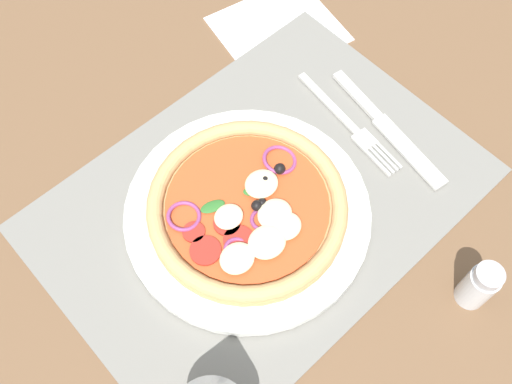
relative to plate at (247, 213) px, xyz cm
name	(u,v)px	position (x,y,z in cm)	size (l,w,h in cm)	color
ground_plane	(261,203)	(-2.76, -0.68, -2.20)	(190.00, 140.00, 2.40)	brown
placemat	(261,198)	(-2.76, -0.68, -0.80)	(49.06, 34.88, 0.40)	slate
plate	(247,213)	(0.00, 0.00, 0.00)	(27.70, 27.70, 1.20)	silver
pizza	(248,207)	(0.06, 0.17, 1.72)	(22.22, 22.22, 2.59)	tan
fork	(352,127)	(-17.48, -0.18, -0.38)	(3.57, 18.05, 0.44)	silver
knife	(388,128)	(-20.57, 2.95, -0.35)	(4.70, 20.02, 0.62)	silver
napkin	(278,29)	(-22.30, -18.33, -0.82)	(15.67, 14.10, 0.36)	white
pepper_shaker	(479,286)	(-11.07, 22.89, 2.25)	(3.20, 3.20, 6.70)	silver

